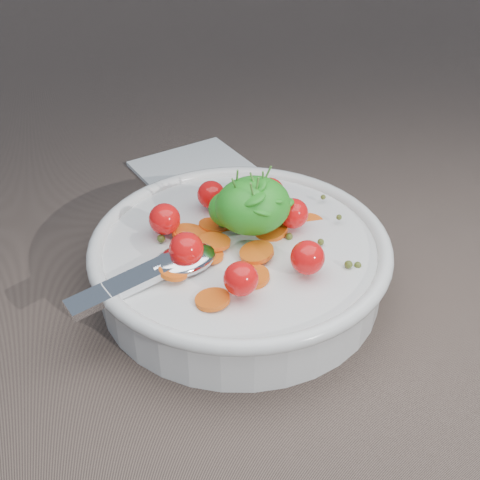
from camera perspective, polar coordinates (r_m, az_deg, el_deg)
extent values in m
plane|color=#735E52|center=(0.64, 0.96, -4.55)|extent=(6.00, 6.00, 0.00)
cylinder|color=silver|center=(0.63, 0.00, -2.40)|extent=(0.29, 0.29, 0.06)
torus|color=silver|center=(0.61, 0.00, -0.33)|extent=(0.31, 0.31, 0.02)
cylinder|color=silver|center=(0.64, 0.00, -4.14)|extent=(0.15, 0.15, 0.01)
cylinder|color=brown|center=(0.63, 0.00, -2.40)|extent=(0.26, 0.26, 0.04)
cylinder|color=orange|center=(0.60, -4.38, -1.20)|extent=(0.05, 0.05, 0.01)
cylinder|color=orange|center=(0.68, 1.21, 3.92)|extent=(0.05, 0.05, 0.01)
cylinder|color=orange|center=(0.65, 6.65, 1.47)|extent=(0.04, 0.04, 0.01)
cylinder|color=orange|center=(0.66, 4.60, 2.72)|extent=(0.04, 0.04, 0.01)
cylinder|color=orange|center=(0.63, -5.03, 0.20)|extent=(0.04, 0.04, 0.01)
cylinder|color=orange|center=(0.66, -0.30, 2.75)|extent=(0.04, 0.04, 0.01)
cylinder|color=orange|center=(0.64, -2.54, 1.35)|extent=(0.04, 0.04, 0.01)
cylinder|color=orange|center=(0.63, 2.93, 0.92)|extent=(0.05, 0.05, 0.01)
cylinder|color=orange|center=(0.62, -4.80, 0.60)|extent=(0.05, 0.05, 0.01)
cylinder|color=orange|center=(0.60, -2.43, -0.15)|extent=(0.05, 0.05, 0.01)
cylinder|color=orange|center=(0.63, -0.82, 0.64)|extent=(0.04, 0.04, 0.01)
cylinder|color=orange|center=(0.54, -2.63, -5.65)|extent=(0.04, 0.04, 0.01)
cylinder|color=orange|center=(0.56, -6.33, -2.92)|extent=(0.04, 0.04, 0.01)
cylinder|color=orange|center=(0.64, 1.96, 1.61)|extent=(0.04, 0.04, 0.01)
cylinder|color=orange|center=(0.56, 1.09, -3.56)|extent=(0.04, 0.04, 0.01)
cylinder|color=orange|center=(0.58, 1.93, -2.82)|extent=(0.04, 0.04, 0.01)
cylinder|color=orange|center=(0.62, -4.85, 0.61)|extent=(0.04, 0.04, 0.01)
cylinder|color=orange|center=(0.59, -3.14, -1.40)|extent=(0.04, 0.04, 0.01)
cylinder|color=orange|center=(0.59, 1.59, -1.18)|extent=(0.05, 0.05, 0.01)
cylinder|color=orange|center=(0.67, 0.72, 3.80)|extent=(0.05, 0.05, 0.01)
sphere|color=#4C551C|center=(0.62, 4.68, 0.33)|extent=(0.01, 0.01, 0.01)
sphere|color=#4C551C|center=(0.67, -2.43, 4.10)|extent=(0.01, 0.01, 0.01)
sphere|color=#4C551C|center=(0.66, 5.34, 3.34)|extent=(0.01, 0.01, 0.01)
sphere|color=#4C551C|center=(0.69, -0.85, 4.89)|extent=(0.01, 0.01, 0.01)
sphere|color=#4C551C|center=(0.58, 10.25, -2.29)|extent=(0.01, 0.01, 0.01)
sphere|color=#4C551C|center=(0.68, 7.89, 4.05)|extent=(0.01, 0.01, 0.01)
sphere|color=#4C551C|center=(0.67, -0.45, 3.27)|extent=(0.01, 0.01, 0.01)
sphere|color=#4C551C|center=(0.66, -0.78, 3.23)|extent=(0.01, 0.01, 0.01)
sphere|color=#4C551C|center=(0.63, -1.81, 1.12)|extent=(0.01, 0.01, 0.01)
sphere|color=#4C551C|center=(0.61, -7.49, 0.14)|extent=(0.01, 0.01, 0.01)
sphere|color=#4C551C|center=(0.64, 3.88, 1.25)|extent=(0.01, 0.01, 0.01)
sphere|color=#4C551C|center=(0.59, 11.10, -2.36)|extent=(0.01, 0.01, 0.01)
sphere|color=#4C551C|center=(0.68, 3.16, 4.32)|extent=(0.01, 0.01, 0.01)
sphere|color=#4C551C|center=(0.61, 7.67, -0.18)|extent=(0.01, 0.01, 0.01)
sphere|color=#4C551C|center=(0.57, -8.87, -4.14)|extent=(0.01, 0.01, 0.01)
sphere|color=#4C551C|center=(0.63, 2.68, 1.18)|extent=(0.01, 0.01, 0.01)
sphere|color=#4C551C|center=(0.64, 9.37, 2.14)|extent=(0.01, 0.01, 0.01)
sphere|color=red|center=(0.62, 5.06, 2.52)|extent=(0.03, 0.03, 0.03)
sphere|color=red|center=(0.65, 2.81, 4.52)|extent=(0.03, 0.03, 0.03)
sphere|color=red|center=(0.65, -2.75, 4.33)|extent=(0.03, 0.03, 0.03)
sphere|color=red|center=(0.61, -7.16, 1.99)|extent=(0.03, 0.03, 0.03)
sphere|color=red|center=(0.57, -5.12, -0.88)|extent=(0.03, 0.03, 0.03)
sphere|color=red|center=(0.53, 0.09, -3.69)|extent=(0.03, 0.03, 0.03)
sphere|color=red|center=(0.56, 6.42, -1.66)|extent=(0.03, 0.03, 0.03)
ellipsoid|color=green|center=(0.60, 1.24, 3.30)|extent=(0.08, 0.07, 0.06)
ellipsoid|color=green|center=(0.61, -0.94, 2.96)|extent=(0.04, 0.04, 0.04)
ellipsoid|color=green|center=(0.60, 1.25, 4.38)|extent=(0.03, 0.03, 0.02)
ellipsoid|color=green|center=(0.59, 3.31, 3.71)|extent=(0.02, 0.02, 0.01)
ellipsoid|color=green|center=(0.59, 1.51, 5.02)|extent=(0.03, 0.04, 0.03)
ellipsoid|color=green|center=(0.60, 1.53, 3.97)|extent=(0.02, 0.02, 0.02)
ellipsoid|color=green|center=(0.60, 1.20, 3.89)|extent=(0.03, 0.03, 0.02)
ellipsoid|color=green|center=(0.59, -1.00, 3.15)|extent=(0.02, 0.02, 0.02)
ellipsoid|color=green|center=(0.61, 1.45, 3.89)|extent=(0.04, 0.04, 0.01)
ellipsoid|color=green|center=(0.61, 0.51, 4.44)|extent=(0.03, 0.04, 0.03)
ellipsoid|color=green|center=(0.58, 2.11, 4.35)|extent=(0.03, 0.03, 0.02)
ellipsoid|color=green|center=(0.58, 2.03, 2.75)|extent=(0.03, 0.03, 0.02)
ellipsoid|color=green|center=(0.59, 1.86, 5.29)|extent=(0.03, 0.03, 0.02)
ellipsoid|color=green|center=(0.59, 1.25, 3.04)|extent=(0.03, 0.03, 0.02)
ellipsoid|color=green|center=(0.58, 1.22, 3.97)|extent=(0.04, 0.04, 0.02)
ellipsoid|color=green|center=(0.60, 1.26, 3.93)|extent=(0.02, 0.03, 0.02)
ellipsoid|color=green|center=(0.60, 1.27, 3.93)|extent=(0.03, 0.03, 0.03)
ellipsoid|color=green|center=(0.59, 1.03, 4.16)|extent=(0.02, 0.02, 0.02)
ellipsoid|color=green|center=(0.61, 4.29, 3.51)|extent=(0.02, 0.03, 0.02)
ellipsoid|color=green|center=(0.59, 0.37, 4.41)|extent=(0.02, 0.02, 0.02)
ellipsoid|color=green|center=(0.61, -1.68, 3.12)|extent=(0.03, 0.03, 0.02)
cylinder|color=#4C8C33|center=(0.60, -0.35, 4.92)|extent=(0.00, 0.02, 0.05)
cylinder|color=#4C8C33|center=(0.59, -0.14, 4.29)|extent=(0.02, 0.01, 0.05)
cylinder|color=#4C8C33|center=(0.58, 1.36, 3.74)|extent=(0.01, 0.00, 0.05)
cylinder|color=#4C8C33|center=(0.61, 2.07, 5.14)|extent=(0.02, 0.01, 0.05)
cylinder|color=#4C8C33|center=(0.60, 2.26, 4.57)|extent=(0.01, 0.01, 0.05)
cylinder|color=#4C8C33|center=(0.59, 1.75, 4.19)|extent=(0.01, 0.02, 0.05)
cylinder|color=#4C8C33|center=(0.58, 1.40, 3.52)|extent=(0.01, 0.01, 0.05)
ellipsoid|color=silver|center=(0.58, -5.32, -1.90)|extent=(0.08, 0.06, 0.02)
cube|color=silver|center=(0.56, -10.01, -3.80)|extent=(0.13, 0.06, 0.02)
cylinder|color=silver|center=(0.57, -7.17, -2.54)|extent=(0.03, 0.02, 0.01)
cube|color=white|center=(0.85, -4.37, 6.77)|extent=(0.18, 0.17, 0.01)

